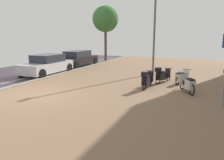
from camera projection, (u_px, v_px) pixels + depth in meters
name	position (u px, v px, depth m)	size (l,w,h in m)	color
ground	(62.00, 100.00, 9.48)	(21.00, 40.00, 0.13)	#372A36
scooter_near	(147.00, 80.00, 11.33)	(0.52, 1.84, 0.97)	black
scooter_mid	(162.00, 75.00, 12.63)	(0.82, 1.70, 0.98)	black
scooter_far	(181.00, 77.00, 12.49)	(0.78, 1.79, 0.77)	black
scooter_extra	(188.00, 84.00, 10.46)	(0.92, 1.63, 0.86)	black
parked_car_near	(47.00, 65.00, 15.66)	(1.96, 4.15, 1.38)	silver
parked_car_far	(78.00, 59.00, 19.72)	(1.82, 4.49, 1.38)	black
lamp_post	(155.00, 24.00, 15.00)	(0.20, 0.52, 6.32)	slate
street_tree	(105.00, 19.00, 22.61)	(2.72, 2.72, 5.79)	brown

